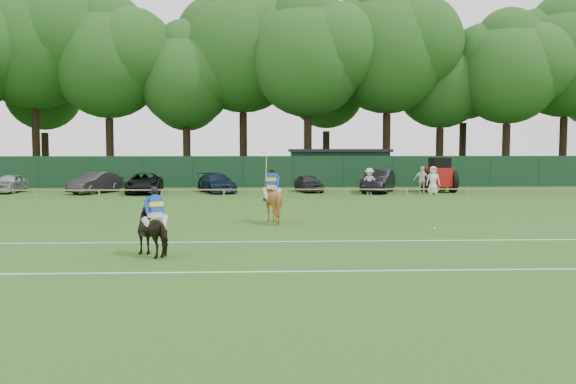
{
  "coord_description": "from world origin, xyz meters",
  "views": [
    {
      "loc": [
        -0.58,
        -21.52,
        3.22
      ],
      "look_at": [
        0.5,
        3.0,
        1.4
      ],
      "focal_mm": 38.0,
      "sensor_mm": 36.0,
      "label": 1
    }
  ],
  "objects": [
    {
      "name": "ground",
      "position": [
        0.0,
        0.0,
        0.0
      ],
      "size": [
        160.0,
        160.0,
        0.0
      ],
      "primitive_type": "plane",
      "color": "#1E4C14",
      "rests_on": "ground"
    },
    {
      "name": "utility_shed",
      "position": [
        6.0,
        30.0,
        1.54
      ],
      "size": [
        8.4,
        4.4,
        3.04
      ],
      "color": "#14331E",
      "rests_on": "ground"
    },
    {
      "name": "sedan_grey",
      "position": [
        -12.12,
        21.36,
        0.73
      ],
      "size": [
        3.17,
        4.68,
        1.46
      ],
      "primitive_type": "imported",
      "rotation": [
        0.0,
        0.0,
        -0.41
      ],
      "color": "#2B2A2D",
      "rests_on": "ground"
    },
    {
      "name": "estate_black",
      "position": [
        7.71,
        21.19,
        0.82
      ],
      "size": [
        3.34,
        5.25,
        1.63
      ],
      "primitive_type": "imported",
      "rotation": [
        0.0,
        0.0,
        -0.35
      ],
      "color": "black",
      "rests_on": "ground"
    },
    {
      "name": "spectator_left",
      "position": [
        6.71,
        19.19,
        0.9
      ],
      "size": [
        1.31,
        0.98,
        1.8
      ],
      "primitive_type": "imported",
      "rotation": [
        0.0,
        0.0,
        -0.3
      ],
      "color": "silver",
      "rests_on": "ground"
    },
    {
      "name": "horse_dark",
      "position": [
        -3.73,
        -3.45,
        0.72
      ],
      "size": [
        1.73,
        1.76,
        1.43
      ],
      "primitive_type": "imported",
      "rotation": [
        0.0,
        0.0,
        3.9
      ],
      "color": "black",
      "rests_on": "ground"
    },
    {
      "name": "horse_chestnut",
      "position": [
        -0.12,
        4.29,
        0.91
      ],
      "size": [
        2.06,
        2.14,
        1.82
      ],
      "primitive_type": "imported",
      "rotation": [
        0.0,
        0.0,
        2.66
      ],
      "color": "brown",
      "rests_on": "ground"
    },
    {
      "name": "tractor",
      "position": [
        12.05,
        21.34,
        1.17
      ],
      "size": [
        2.12,
        3.02,
        2.47
      ],
      "rotation": [
        0.0,
        0.0,
        0.04
      ],
      "color": "#AF1510",
      "rests_on": "ground"
    },
    {
      "name": "pitch_rail",
      "position": [
        0.0,
        18.0,
        0.45
      ],
      "size": [
        62.1,
        0.1,
        0.5
      ],
      "color": "#997F5B",
      "rests_on": "ground"
    },
    {
      "name": "perimeter_fence",
      "position": [
        0.0,
        27.0,
        1.25
      ],
      "size": [
        92.08,
        0.08,
        2.5
      ],
      "color": "#14351E",
      "rests_on": "ground"
    },
    {
      "name": "tree_row",
      "position": [
        2.0,
        35.0,
        0.0
      ],
      "size": [
        96.0,
        12.0,
        21.0
      ],
      "primitive_type": null,
      "color": "#26561C",
      "rests_on": "ground"
    },
    {
      "name": "hatch_grey",
      "position": [
        2.8,
        21.85,
        0.62
      ],
      "size": [
        2.15,
        3.88,
        1.25
      ],
      "primitive_type": "imported",
      "rotation": [
        0.0,
        0.0,
        0.19
      ],
      "color": "#2A2A2C",
      "rests_on": "ground"
    },
    {
      "name": "spectator_mid",
      "position": [
        10.37,
        19.51,
        0.95
      ],
      "size": [
        1.12,
        0.47,
        1.9
      ],
      "primitive_type": "imported",
      "rotation": [
        0.0,
        0.0,
        0.01
      ],
      "color": "silver",
      "rests_on": "ground"
    },
    {
      "name": "sedan_silver",
      "position": [
        -18.27,
        22.04,
        0.67
      ],
      "size": [
        1.59,
        3.91,
        1.33
      ],
      "primitive_type": "imported",
      "rotation": [
        0.0,
        0.0,
        0.01
      ],
      "color": "#AFB3B4",
      "rests_on": "ground"
    },
    {
      "name": "pitch_lines",
      "position": [
        0.0,
        -3.5,
        0.01
      ],
      "size": [
        60.0,
        5.1,
        0.01
      ],
      "color": "silver",
      "rests_on": "ground"
    },
    {
      "name": "polo_ball",
      "position": [
        6.19,
        1.83,
        0.04
      ],
      "size": [
        0.09,
        0.09,
        0.09
      ],
      "primitive_type": "sphere",
      "color": "silver",
      "rests_on": "ground"
    },
    {
      "name": "spectator_right",
      "position": [
        11.07,
        19.22,
        0.96
      ],
      "size": [
        0.97,
        0.66,
        1.92
      ],
      "primitive_type": "imported",
      "rotation": [
        0.0,
        0.0,
        -0.06
      ],
      "color": "white",
      "rests_on": "ground"
    },
    {
      "name": "rider_dark",
      "position": [
        -3.72,
        -3.46,
        1.39
      ],
      "size": [
        0.77,
        0.75,
        1.41
      ],
      "rotation": [
        0.0,
        0.0,
        3.9
      ],
      "color": "silver",
      "rests_on": "ground"
    },
    {
      "name": "sedan_navy",
      "position": [
        -3.74,
        21.66,
        0.68
      ],
      "size": [
        3.42,
        5.04,
        1.35
      ],
      "primitive_type": "imported",
      "rotation": [
        0.0,
        0.0,
        0.36
      ],
      "color": "#101F34",
      "rests_on": "ground"
    },
    {
      "name": "rider_chestnut",
      "position": [
        -0.13,
        4.28,
        1.7
      ],
      "size": [
        0.89,
        0.8,
        2.05
      ],
      "rotation": [
        0.0,
        0.0,
        2.66
      ],
      "color": "silver",
      "rests_on": "ground"
    },
    {
      "name": "suv_black",
      "position": [
        -8.68,
        21.07,
        0.7
      ],
      "size": [
        2.85,
        5.27,
        1.4
      ],
      "primitive_type": "imported",
      "rotation": [
        0.0,
        0.0,
        0.11
      ],
      "color": "black",
      "rests_on": "ground"
    }
  ]
}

